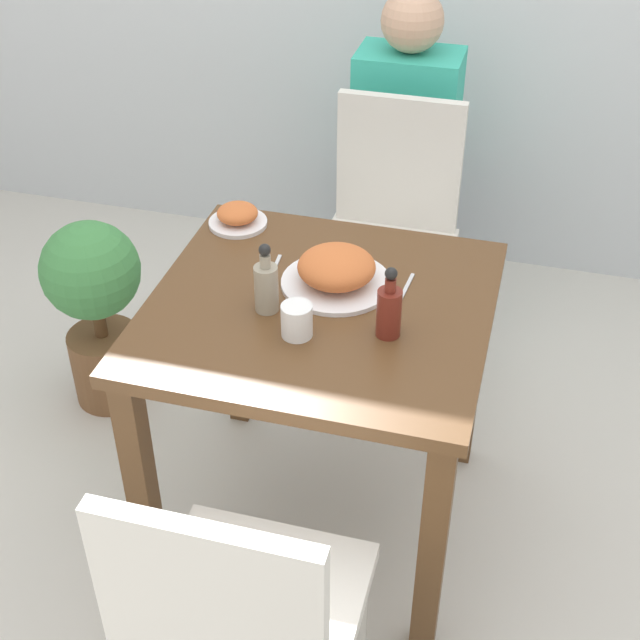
% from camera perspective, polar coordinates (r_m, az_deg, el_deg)
% --- Properties ---
extents(ground_plane, '(16.00, 16.00, 0.00)m').
position_cam_1_polar(ground_plane, '(2.62, 0.00, -12.28)').
color(ground_plane, beige).
extents(dining_table, '(0.81, 0.78, 0.74)m').
position_cam_1_polar(dining_table, '(2.20, 0.00, -1.73)').
color(dining_table, brown).
rests_on(dining_table, ground_plane).
extents(chair_near, '(0.42, 0.42, 0.91)m').
position_cam_1_polar(chair_near, '(1.77, -5.21, -18.67)').
color(chair_near, silver).
rests_on(chair_near, ground_plane).
extents(chair_far, '(0.42, 0.42, 0.91)m').
position_cam_1_polar(chair_far, '(2.86, 4.47, 5.93)').
color(chair_far, silver).
rests_on(chair_far, ground_plane).
extents(food_plate, '(0.27, 0.27, 0.09)m').
position_cam_1_polar(food_plate, '(2.16, 1.06, 3.18)').
color(food_plate, white).
rests_on(food_plate, dining_table).
extents(side_plate, '(0.16, 0.16, 0.06)m').
position_cam_1_polar(side_plate, '(2.43, -5.29, 6.62)').
color(side_plate, white).
rests_on(side_plate, dining_table).
extents(drink_cup, '(0.07, 0.07, 0.08)m').
position_cam_1_polar(drink_cup, '(1.99, -1.50, -0.03)').
color(drink_cup, white).
rests_on(drink_cup, dining_table).
extents(sauce_bottle, '(0.06, 0.06, 0.18)m').
position_cam_1_polar(sauce_bottle, '(1.98, 4.44, 0.66)').
color(sauce_bottle, maroon).
rests_on(sauce_bottle, dining_table).
extents(condiment_bottle, '(0.06, 0.06, 0.18)m').
position_cam_1_polar(condiment_bottle, '(2.06, -3.46, 2.24)').
color(condiment_bottle, gray).
rests_on(condiment_bottle, dining_table).
extents(fork_utensil, '(0.02, 0.18, 0.00)m').
position_cam_1_polar(fork_utensil, '(2.22, -3.11, 2.94)').
color(fork_utensil, silver).
rests_on(fork_utensil, dining_table).
extents(spoon_utensil, '(0.02, 0.19, 0.00)m').
position_cam_1_polar(spoon_utensil, '(2.15, 5.33, 1.66)').
color(spoon_utensil, silver).
rests_on(spoon_utensil, dining_table).
extents(potted_plant_left, '(0.30, 0.30, 0.65)m').
position_cam_1_polar(potted_plant_left, '(2.84, -14.14, 1.12)').
color(potted_plant_left, brown).
rests_on(potted_plant_left, ground_plane).
extents(person_figure, '(0.34, 0.22, 1.17)m').
position_cam_1_polar(person_figure, '(3.13, 5.39, 9.97)').
color(person_figure, '#2D3347').
rests_on(person_figure, ground_plane).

